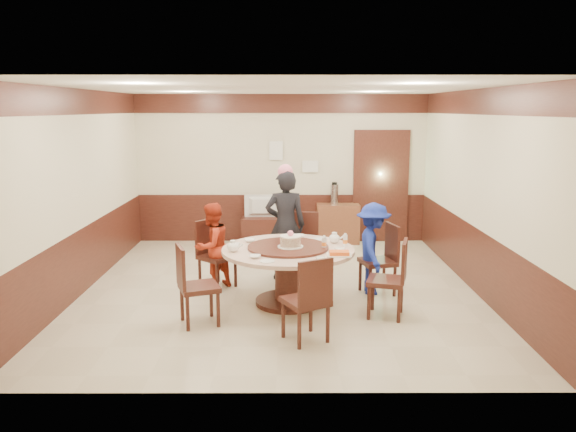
{
  "coord_description": "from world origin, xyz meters",
  "views": [
    {
      "loc": [
        0.1,
        -7.68,
        2.53
      ],
      "look_at": [
        0.12,
        -0.22,
        1.1
      ],
      "focal_mm": 35.0,
      "sensor_mm": 36.0,
      "label": 1
    }
  ],
  "objects_px": {
    "tv_stand": "(264,230)",
    "television": "(264,206)",
    "side_cabinet": "(338,224)",
    "thermos": "(334,194)",
    "shrimp_platter": "(339,254)",
    "person_standing": "(285,225)",
    "person_blue": "(373,248)",
    "birthday_cake": "(290,241)",
    "banquet_table": "(288,264)",
    "person_red": "(212,246)"
  },
  "relations": [
    {
      "from": "person_blue",
      "to": "television",
      "type": "relative_size",
      "value": 1.71
    },
    {
      "from": "person_red",
      "to": "television",
      "type": "relative_size",
      "value": 1.67
    },
    {
      "from": "birthday_cake",
      "to": "tv_stand",
      "type": "xyz_separation_m",
      "value": [
        -0.47,
        3.42,
        -0.61
      ]
    },
    {
      "from": "television",
      "to": "thermos",
      "type": "bearing_deg",
      "value": 179.78
    },
    {
      "from": "person_red",
      "to": "person_blue",
      "type": "distance_m",
      "value": 2.26
    },
    {
      "from": "shrimp_platter",
      "to": "thermos",
      "type": "relative_size",
      "value": 0.79
    },
    {
      "from": "tv_stand",
      "to": "television",
      "type": "bearing_deg",
      "value": 0.0
    },
    {
      "from": "thermos",
      "to": "television",
      "type": "bearing_deg",
      "value": -178.71
    },
    {
      "from": "birthday_cake",
      "to": "side_cabinet",
      "type": "relative_size",
      "value": 0.42
    },
    {
      "from": "television",
      "to": "thermos",
      "type": "distance_m",
      "value": 1.35
    },
    {
      "from": "television",
      "to": "side_cabinet",
      "type": "distance_m",
      "value": 1.45
    },
    {
      "from": "banquet_table",
      "to": "tv_stand",
      "type": "relative_size",
      "value": 2.02
    },
    {
      "from": "person_red",
      "to": "television",
      "type": "xyz_separation_m",
      "value": [
        0.63,
        2.75,
        0.09
      ]
    },
    {
      "from": "television",
      "to": "person_red",
      "type": "bearing_deg",
      "value": 75.57
    },
    {
      "from": "person_blue",
      "to": "shrimp_platter",
      "type": "relative_size",
      "value": 4.23
    },
    {
      "from": "birthday_cake",
      "to": "side_cabinet",
      "type": "bearing_deg",
      "value": 74.92
    },
    {
      "from": "banquet_table",
      "to": "side_cabinet",
      "type": "bearing_deg",
      "value": 74.25
    },
    {
      "from": "person_red",
      "to": "side_cabinet",
      "type": "height_order",
      "value": "person_red"
    },
    {
      "from": "shrimp_platter",
      "to": "side_cabinet",
      "type": "distance_m",
      "value": 3.83
    },
    {
      "from": "television",
      "to": "shrimp_platter",
      "type": "bearing_deg",
      "value": 104.37
    },
    {
      "from": "thermos",
      "to": "person_blue",
      "type": "bearing_deg",
      "value": -84.37
    },
    {
      "from": "birthday_cake",
      "to": "tv_stand",
      "type": "height_order",
      "value": "birthday_cake"
    },
    {
      "from": "person_standing",
      "to": "birthday_cake",
      "type": "distance_m",
      "value": 1.17
    },
    {
      "from": "tv_stand",
      "to": "person_blue",
      "type": "bearing_deg",
      "value": -61.02
    },
    {
      "from": "person_red",
      "to": "birthday_cake",
      "type": "xyz_separation_m",
      "value": [
        1.1,
        -0.68,
        0.24
      ]
    },
    {
      "from": "person_standing",
      "to": "tv_stand",
      "type": "relative_size",
      "value": 1.93
    },
    {
      "from": "person_red",
      "to": "thermos",
      "type": "height_order",
      "value": "person_red"
    },
    {
      "from": "banquet_table",
      "to": "person_standing",
      "type": "xyz_separation_m",
      "value": [
        -0.04,
        1.12,
        0.29
      ]
    },
    {
      "from": "person_standing",
      "to": "person_red",
      "type": "distance_m",
      "value": 1.17
    },
    {
      "from": "side_cabinet",
      "to": "person_red",
      "type": "bearing_deg",
      "value": -126.24
    },
    {
      "from": "birthday_cake",
      "to": "side_cabinet",
      "type": "distance_m",
      "value": 3.61
    },
    {
      "from": "banquet_table",
      "to": "thermos",
      "type": "xyz_separation_m",
      "value": [
        0.88,
        3.4,
        0.41
      ]
    },
    {
      "from": "banquet_table",
      "to": "side_cabinet",
      "type": "xyz_separation_m",
      "value": [
        0.96,
        3.4,
        -0.16
      ]
    },
    {
      "from": "banquet_table",
      "to": "thermos",
      "type": "bearing_deg",
      "value": 75.44
    },
    {
      "from": "television",
      "to": "tv_stand",
      "type": "bearing_deg",
      "value": 180.0
    },
    {
      "from": "birthday_cake",
      "to": "person_standing",
      "type": "bearing_deg",
      "value": 93.25
    },
    {
      "from": "side_cabinet",
      "to": "thermos",
      "type": "bearing_deg",
      "value": 180.0
    },
    {
      "from": "person_standing",
      "to": "person_blue",
      "type": "height_order",
      "value": "person_standing"
    },
    {
      "from": "person_standing",
      "to": "tv_stand",
      "type": "distance_m",
      "value": 2.36
    },
    {
      "from": "birthday_cake",
      "to": "thermos",
      "type": "bearing_deg",
      "value": 76.1
    },
    {
      "from": "side_cabinet",
      "to": "thermos",
      "type": "height_order",
      "value": "thermos"
    },
    {
      "from": "tv_stand",
      "to": "television",
      "type": "distance_m",
      "value": 0.46
    },
    {
      "from": "person_standing",
      "to": "side_cabinet",
      "type": "relative_size",
      "value": 2.06
    },
    {
      "from": "person_blue",
      "to": "side_cabinet",
      "type": "relative_size",
      "value": 1.59
    },
    {
      "from": "side_cabinet",
      "to": "shrimp_platter",
      "type": "bearing_deg",
      "value": -95.02
    },
    {
      "from": "person_standing",
      "to": "television",
      "type": "relative_size",
      "value": 2.22
    },
    {
      "from": "banquet_table",
      "to": "birthday_cake",
      "type": "bearing_deg",
      "value": -58.3
    },
    {
      "from": "person_red",
      "to": "thermos",
      "type": "xyz_separation_m",
      "value": [
        1.96,
        2.78,
        0.32
      ]
    },
    {
      "from": "shrimp_platter",
      "to": "thermos",
      "type": "xyz_separation_m",
      "value": [
        0.26,
        3.8,
        0.16
      ]
    },
    {
      "from": "person_standing",
      "to": "television",
      "type": "height_order",
      "value": "person_standing"
    }
  ]
}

